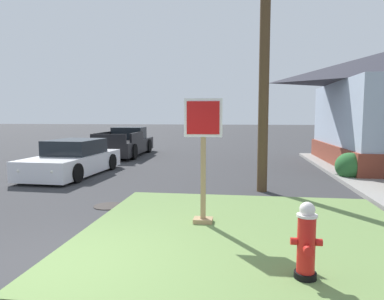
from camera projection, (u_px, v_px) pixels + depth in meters
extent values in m
plane|color=#333335|center=(56.00, 272.00, 4.71)|extent=(160.00, 160.00, 0.00)
cube|color=#668447|center=(247.00, 232.00, 6.18)|extent=(5.79, 5.46, 0.08)
cylinder|color=black|center=(305.00, 275.00, 4.35)|extent=(0.28, 0.28, 0.08)
cylinder|color=red|center=(306.00, 245.00, 4.31)|extent=(0.22, 0.22, 0.71)
cylinder|color=silver|center=(307.00, 216.00, 4.28)|extent=(0.25, 0.25, 0.03)
sphere|color=silver|center=(307.00, 210.00, 4.27)|extent=(0.19, 0.19, 0.19)
cube|color=silver|center=(307.00, 204.00, 4.26)|extent=(0.04, 0.04, 0.04)
cylinder|color=red|center=(294.00, 241.00, 4.33)|extent=(0.08, 0.09, 0.09)
cylinder|color=red|center=(319.00, 242.00, 4.29)|extent=(0.08, 0.09, 0.09)
cylinder|color=red|center=(309.00, 251.00, 4.16)|extent=(0.12, 0.09, 0.12)
cube|color=#A3845B|center=(203.00, 163.00, 6.52)|extent=(0.09, 0.09, 2.28)
cube|color=#A3845B|center=(203.00, 220.00, 6.63)|extent=(0.36, 0.28, 0.08)
cube|color=white|center=(203.00, 118.00, 6.39)|extent=(0.71, 0.01, 0.71)
cube|color=red|center=(203.00, 118.00, 6.38)|extent=(0.60, 0.01, 0.60)
cylinder|color=black|center=(109.00, 206.00, 8.11)|extent=(0.70, 0.70, 0.02)
cube|color=silver|center=(73.00, 163.00, 12.41)|extent=(1.97, 4.48, 0.64)
cube|color=black|center=(75.00, 147.00, 12.57)|extent=(1.63, 2.09, 0.56)
cylinder|color=black|center=(76.00, 173.00, 10.93)|extent=(0.24, 0.63, 0.62)
cylinder|color=black|center=(27.00, 172.00, 11.22)|extent=(0.24, 0.63, 0.62)
cylinder|color=black|center=(111.00, 162.00, 13.61)|extent=(0.24, 0.63, 0.62)
cylinder|color=black|center=(70.00, 161.00, 13.91)|extent=(0.24, 0.63, 0.62)
sphere|color=white|center=(52.00, 172.00, 10.19)|extent=(0.14, 0.14, 0.14)
sphere|color=red|center=(111.00, 155.00, 14.43)|extent=(0.12, 0.12, 0.12)
sphere|color=white|center=(19.00, 171.00, 10.38)|extent=(0.14, 0.14, 0.14)
sphere|color=red|center=(87.00, 155.00, 14.62)|extent=(0.12, 0.12, 0.12)
cube|color=black|center=(125.00, 146.00, 18.48)|extent=(2.07, 5.52, 0.68)
cube|color=black|center=(129.00, 133.00, 19.18)|extent=(1.69, 1.48, 0.68)
cube|color=black|center=(103.00, 137.00, 17.57)|extent=(0.19, 2.29, 0.44)
cube|color=black|center=(137.00, 137.00, 17.40)|extent=(0.19, 2.29, 0.44)
cube|color=black|center=(108.00, 139.00, 15.78)|extent=(1.67, 0.17, 0.44)
cylinder|color=black|center=(119.00, 146.00, 20.20)|extent=(0.29, 0.77, 0.76)
cylinder|color=black|center=(148.00, 146.00, 20.03)|extent=(0.29, 0.77, 0.76)
cylinder|color=black|center=(98.00, 151.00, 16.96)|extent=(0.29, 0.77, 0.76)
cylinder|color=black|center=(133.00, 152.00, 16.79)|extent=(0.29, 0.77, 0.76)
cylinder|color=#4C3823|center=(265.00, 19.00, 9.29)|extent=(0.28, 0.28, 9.37)
ellipsoid|color=#2A632F|center=(350.00, 166.00, 11.50)|extent=(0.92, 0.92, 0.89)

